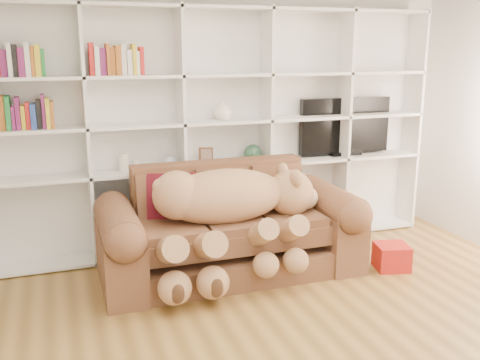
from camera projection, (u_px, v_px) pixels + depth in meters
name	position (u px, v px, depth m)	size (l,w,h in m)	color
wall_back	(219.00, 114.00, 5.44)	(5.00, 0.02, 2.70)	silver
bookshelf	(200.00, 121.00, 5.25)	(4.43, 0.35, 2.40)	white
sofa	(230.00, 233.00, 4.85)	(2.31, 1.00, 0.97)	brown
teddy_bear	(229.00, 209.00, 4.58)	(1.62, 0.91, 0.94)	tan
throw_pillow	(172.00, 197.00, 4.76)	(0.43, 0.14, 0.43)	maroon
gift_box	(392.00, 257.00, 4.96)	(0.29, 0.27, 0.23)	red
tv	(345.00, 127.00, 5.80)	(1.05, 0.18, 0.62)	black
picture_frame	(206.00, 156.00, 5.29)	(0.14, 0.03, 0.18)	brown
green_vase	(253.00, 153.00, 5.45)	(0.18, 0.18, 0.18)	#2B553A
figurine_tall	(124.00, 163.00, 5.04)	(0.09, 0.09, 0.18)	white
figurine_short	(136.00, 165.00, 5.08)	(0.06, 0.06, 0.10)	white
snow_globe	(170.00, 162.00, 5.19)	(0.12, 0.12, 0.12)	silver
shelf_vase	(223.00, 110.00, 5.24)	(0.18, 0.18, 0.19)	silver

